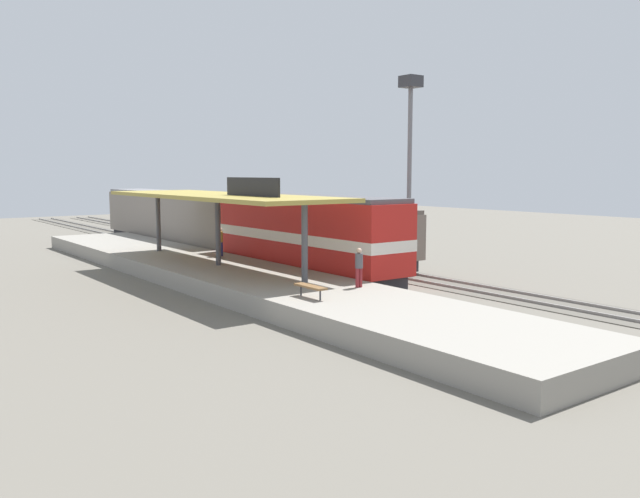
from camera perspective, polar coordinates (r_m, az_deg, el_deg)
ground_plane at (r=38.75m, az=-0.22°, el=-1.92°), size 120.00×120.00×0.00m
track_near at (r=37.60m, az=-2.67°, el=-2.14°), size 3.20×110.00×0.16m
track_far at (r=40.33m, az=2.76°, el=-1.54°), size 3.20×110.00×0.16m
platform at (r=35.21m, az=-8.90°, el=-2.14°), size 6.00×44.00×0.90m
station_canopy at (r=34.74m, az=-8.95°, el=4.51°), size 5.20×18.00×4.70m
platform_bench at (r=25.61m, az=-0.85°, el=-3.36°), size 0.44×1.70×0.50m
locomotive at (r=36.01m, az=-1.28°, el=1.28°), size 2.93×14.43×4.44m
passenger_carriage_single at (r=51.71m, az=-12.91°, el=2.67°), size 2.90×20.00×4.24m
freight_car at (r=40.87m, az=1.88°, el=1.31°), size 2.80×12.00×3.54m
light_mast at (r=40.84m, az=7.93°, el=10.28°), size 1.10×1.10×11.70m
person_waiting at (r=27.95m, az=3.45°, el=-1.46°), size 0.34×0.34×1.71m
person_walking at (r=38.76m, az=-8.78°, el=0.77°), size 0.34×0.34×1.71m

